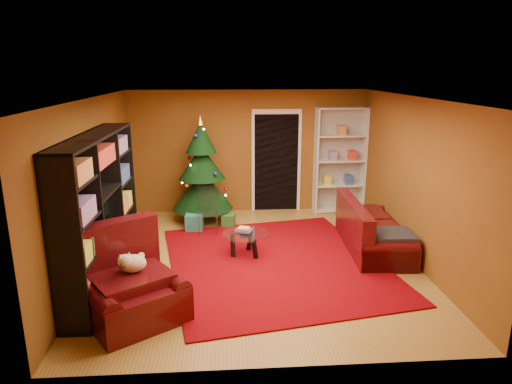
{
  "coord_description": "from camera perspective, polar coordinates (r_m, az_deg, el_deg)",
  "views": [
    {
      "loc": [
        -0.51,
        -6.84,
        3.03
      ],
      "look_at": [
        0.0,
        0.4,
        1.05
      ],
      "focal_mm": 32.0,
      "sensor_mm": 36.0,
      "label": 1
    }
  ],
  "objects": [
    {
      "name": "christmas_tree",
      "position": [
        9.17,
        -6.78,
        2.69
      ],
      "size": [
        1.4,
        1.4,
        2.17
      ],
      "primitive_type": null,
      "rotation": [
        0.0,
        0.0,
        0.16
      ],
      "color": "black",
      "rests_on": "floor"
    },
    {
      "name": "ceiling",
      "position": [
        6.87,
        0.24,
        11.88
      ],
      "size": [
        5.0,
        5.5,
        0.05
      ],
      "primitive_type": "cube",
      "color": "silver",
      "rests_on": "wall_back"
    },
    {
      "name": "gift_box_red",
      "position": [
        9.87,
        -5.06,
        -1.95
      ],
      "size": [
        0.32,
        0.32,
        0.24
      ],
      "primitive_type": "cube",
      "rotation": [
        0.0,
        0.0,
        0.4
      ],
      "color": "#AA381F",
      "rests_on": "floor"
    },
    {
      "name": "armchair",
      "position": [
        5.92,
        -15.27,
        -10.92
      ],
      "size": [
        1.67,
        1.67,
        0.94
      ],
      "primitive_type": null,
      "rotation": [
        0.0,
        0.0,
        0.6
      ],
      "color": "#3C080B",
      "rests_on": "rug"
    },
    {
      "name": "gift_box_teal",
      "position": [
        8.87,
        -7.7,
        -3.75
      ],
      "size": [
        0.34,
        0.34,
        0.33
      ],
      "primitive_type": "cube",
      "rotation": [
        0.0,
        0.0,
        -0.05
      ],
      "color": "#257D77",
      "rests_on": "floor"
    },
    {
      "name": "wall_left",
      "position": [
        7.34,
        -19.84,
        0.7
      ],
      "size": [
        0.05,
        5.5,
        2.6
      ],
      "primitive_type": "cube",
      "color": "brown",
      "rests_on": "ground"
    },
    {
      "name": "rug",
      "position": [
        7.42,
        2.4,
        -8.76
      ],
      "size": [
        3.9,
        4.33,
        0.02
      ],
      "primitive_type": "cube",
      "rotation": [
        0.0,
        0.0,
        0.18
      ],
      "color": "#780108",
      "rests_on": "floor"
    },
    {
      "name": "wall_back",
      "position": [
        9.78,
        -0.98,
        5.06
      ],
      "size": [
        5.0,
        0.05,
        2.6
      ],
      "primitive_type": "cube",
      "color": "brown",
      "rests_on": "ground"
    },
    {
      "name": "gift_box_green",
      "position": [
        9.04,
        -3.46,
        -3.54
      ],
      "size": [
        0.29,
        0.29,
        0.24
      ],
      "primitive_type": "cube",
      "rotation": [
        0.0,
        0.0,
        -0.21
      ],
      "color": "#266226",
      "rests_on": "floor"
    },
    {
      "name": "coffee_table",
      "position": [
        7.61,
        -1.28,
        -6.52
      ],
      "size": [
        1.03,
        1.03,
        0.5
      ],
      "primitive_type": null,
      "rotation": [
        0.0,
        0.0,
        -0.38
      ],
      "color": "gray",
      "rests_on": "rug"
    },
    {
      "name": "dog",
      "position": [
        5.88,
        -15.17,
        -8.61
      ],
      "size": [
        0.5,
        0.47,
        0.31
      ],
      "primitive_type": null,
      "rotation": [
        0.0,
        0.0,
        0.6
      ],
      "color": "beige",
      "rests_on": "armchair"
    },
    {
      "name": "sofa",
      "position": [
        8.06,
        14.54,
        -4.06
      ],
      "size": [
        1.0,
        2.05,
        0.87
      ],
      "primitive_type": null,
      "rotation": [
        0.0,
        0.0,
        1.52
      ],
      "color": "#3C080B",
      "rests_on": "rug"
    },
    {
      "name": "media_unit",
      "position": [
        6.75,
        -19.02,
        -2.39
      ],
      "size": [
        0.48,
        2.83,
        2.16
      ],
      "primitive_type": null,
      "rotation": [
        0.0,
        0.0,
        -0.02
      ],
      "color": "black",
      "rests_on": "floor"
    },
    {
      "name": "acrylic_chair",
      "position": [
        8.6,
        -6.02,
        -2.66
      ],
      "size": [
        0.41,
        0.44,
        0.8
      ],
      "primitive_type": null,
      "rotation": [
        0.0,
        0.0,
        0.0
      ],
      "color": "#66605B",
      "rests_on": "rug"
    },
    {
      "name": "doorway",
      "position": [
        9.84,
        2.54,
        3.62
      ],
      "size": [
        1.06,
        0.6,
        2.16
      ],
      "primitive_type": null,
      "color": "black",
      "rests_on": "floor"
    },
    {
      "name": "wall_right",
      "position": [
        7.68,
        19.37,
        1.37
      ],
      "size": [
        0.05,
        5.5,
        2.6
      ],
      "primitive_type": "cube",
      "color": "brown",
      "rests_on": "ground"
    },
    {
      "name": "floor",
      "position": [
        7.51,
        0.22,
        -8.75
      ],
      "size": [
        5.0,
        5.5,
        0.05
      ],
      "primitive_type": "cube",
      "color": "olive",
      "rests_on": "ground"
    },
    {
      "name": "white_bookshelf",
      "position": [
        9.91,
        10.44,
        3.89
      ],
      "size": [
        1.08,
        0.41,
        2.31
      ],
      "primitive_type": null,
      "rotation": [
        0.0,
        0.0,
        0.03
      ],
      "color": "white",
      "rests_on": "floor"
    }
  ]
}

